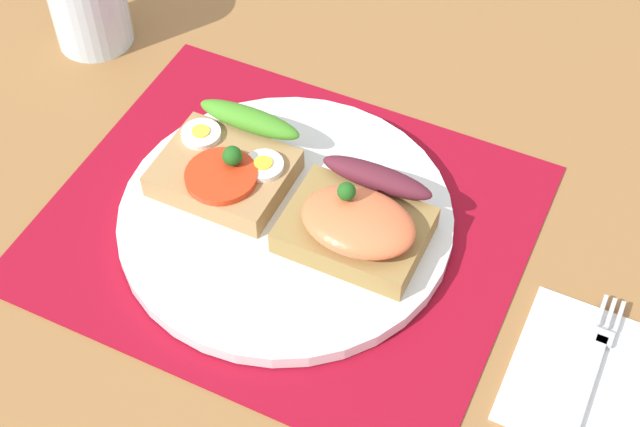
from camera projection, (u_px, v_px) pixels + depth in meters
ground_plane at (287, 237)px, 74.67cm from camera, size 120.00×90.00×3.20cm
placemat at (286, 224)px, 73.32cm from camera, size 37.05×31.09×0.30cm
plate at (286, 218)px, 72.74cm from camera, size 26.47×26.47×1.22cm
sandwich_egg_tomato at (228, 164)px, 73.56cm from camera, size 10.30×9.90×4.25cm
sandwich_salmon at (357, 223)px, 68.92cm from camera, size 10.71×9.44×5.84cm
napkin at (594, 379)px, 64.28cm from camera, size 11.44×12.00×0.60cm
fork at (591, 372)px, 64.10cm from camera, size 1.62×14.59×0.32cm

